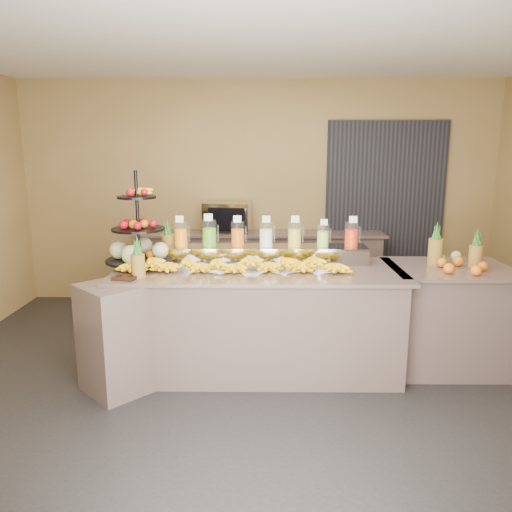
{
  "coord_description": "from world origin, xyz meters",
  "views": [
    {
      "loc": [
        0.01,
        -3.92,
        1.96
      ],
      "look_at": [
        -0.03,
        0.3,
        1.05
      ],
      "focal_mm": 35.0,
      "sensor_mm": 36.0,
      "label": 1
    }
  ],
  "objects_px": {
    "condiment_caddy": "(125,278)",
    "banana_heap": "(235,262)",
    "fruit_stand": "(143,242)",
    "oven_warmer": "(228,217)",
    "right_fruit_pile": "(457,260)",
    "pitcher_tray": "(266,254)"
  },
  "relations": [
    {
      "from": "fruit_stand",
      "to": "oven_warmer",
      "type": "bearing_deg",
      "value": 65.18
    },
    {
      "from": "banana_heap",
      "to": "fruit_stand",
      "type": "distance_m",
      "value": 0.86
    },
    {
      "from": "banana_heap",
      "to": "oven_warmer",
      "type": "bearing_deg",
      "value": 95.41
    },
    {
      "from": "condiment_caddy",
      "to": "oven_warmer",
      "type": "xyz_separation_m",
      "value": [
        0.68,
        2.3,
        0.18
      ]
    },
    {
      "from": "fruit_stand",
      "to": "oven_warmer",
      "type": "relative_size",
      "value": 1.49
    },
    {
      "from": "banana_heap",
      "to": "oven_warmer",
      "type": "xyz_separation_m",
      "value": [
        -0.19,
        2.01,
        0.11
      ]
    },
    {
      "from": "condiment_caddy",
      "to": "banana_heap",
      "type": "bearing_deg",
      "value": 18.6
    },
    {
      "from": "right_fruit_pile",
      "to": "oven_warmer",
      "type": "relative_size",
      "value": 0.79
    },
    {
      "from": "fruit_stand",
      "to": "banana_heap",
      "type": "bearing_deg",
      "value": -19.25
    },
    {
      "from": "fruit_stand",
      "to": "oven_warmer",
      "type": "xyz_separation_m",
      "value": [
        0.64,
        1.81,
        -0.03
      ]
    },
    {
      "from": "right_fruit_pile",
      "to": "fruit_stand",
      "type": "bearing_deg",
      "value": 178.12
    },
    {
      "from": "fruit_stand",
      "to": "right_fruit_pile",
      "type": "bearing_deg",
      "value": -7.26
    },
    {
      "from": "condiment_caddy",
      "to": "pitcher_tray",
      "type": "bearing_deg",
      "value": 29.08
    },
    {
      "from": "pitcher_tray",
      "to": "banana_heap",
      "type": "distance_m",
      "value": 0.43
    },
    {
      "from": "pitcher_tray",
      "to": "right_fruit_pile",
      "type": "distance_m",
      "value": 1.68
    },
    {
      "from": "oven_warmer",
      "to": "pitcher_tray",
      "type": "bearing_deg",
      "value": -67.42
    },
    {
      "from": "pitcher_tray",
      "to": "fruit_stand",
      "type": "relative_size",
      "value": 2.19
    },
    {
      "from": "fruit_stand",
      "to": "right_fruit_pile",
      "type": "height_order",
      "value": "fruit_stand"
    },
    {
      "from": "banana_heap",
      "to": "right_fruit_pile",
      "type": "height_order",
      "value": "right_fruit_pile"
    },
    {
      "from": "pitcher_tray",
      "to": "right_fruit_pile",
      "type": "xyz_separation_m",
      "value": [
        1.67,
        -0.23,
        -0.0
      ]
    },
    {
      "from": "pitcher_tray",
      "to": "condiment_caddy",
      "type": "xyz_separation_m",
      "value": [
        -1.14,
        -0.63,
        -0.06
      ]
    },
    {
      "from": "fruit_stand",
      "to": "oven_warmer",
      "type": "distance_m",
      "value": 1.92
    }
  ]
}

